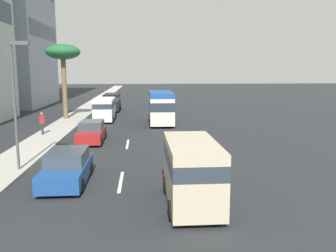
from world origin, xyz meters
TOP-DOWN VIEW (x-y plane):
  - ground_plane at (31.50, 0.00)m, footprint 198.00×198.00m
  - sidewalk_right at (31.50, 6.37)m, footprint 162.00×2.69m
  - lane_stripe_mid at (12.00, 0.00)m, footprint 3.20×0.16m
  - lane_stripe_far at (20.63, 0.00)m, footprint 3.20×0.16m
  - car_lead at (12.01, 2.51)m, footprint 4.38×1.95m
  - car_second at (21.69, 2.69)m, footprint 4.33×1.84m
  - van_third at (8.87, -2.97)m, footprint 4.63×2.05m
  - van_fourth at (41.51, 2.76)m, footprint 4.84×2.06m
  - van_fifth at (32.70, 2.83)m, footprint 5.29×2.06m
  - minibus_sixth at (29.91, -2.93)m, footprint 6.08×2.38m
  - pedestrian_near_lamp at (24.22, 6.97)m, footprint 0.38×0.38m
  - palm_tree at (33.73, 7.09)m, footprint 3.56×3.56m
  - street_lamp at (14.04, 5.32)m, footprint 0.24×0.97m

SIDE VIEW (x-z plane):
  - ground_plane at x=31.50m, z-range 0.00..0.00m
  - lane_stripe_mid at x=12.00m, z-range 0.00..0.01m
  - lane_stripe_far at x=20.63m, z-range 0.00..0.01m
  - sidewalk_right at x=31.50m, z-range 0.00..0.15m
  - car_second at x=21.69m, z-range -0.04..1.51m
  - car_lead at x=12.01m, z-range -0.04..1.51m
  - pedestrian_near_lamp at x=24.22m, z-range 0.25..2.05m
  - van_fourth at x=41.51m, z-range 0.17..2.41m
  - van_fifth at x=32.70m, z-range 0.17..2.51m
  - van_third at x=8.87m, z-range 0.18..2.75m
  - minibus_sixth at x=29.91m, z-range 0.15..3.34m
  - street_lamp at x=14.04m, z-range 0.94..7.57m
  - palm_tree at x=33.73m, z-range 2.99..10.82m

